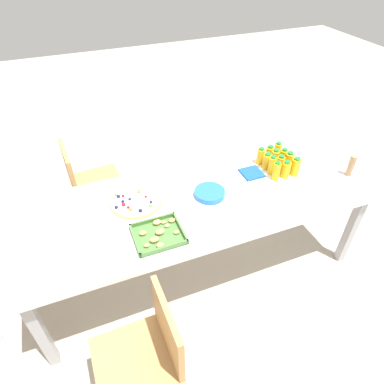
% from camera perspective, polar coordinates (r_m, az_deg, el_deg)
% --- Properties ---
extents(ground_plane, '(12.00, 12.00, 0.00)m').
position_cam_1_polar(ground_plane, '(2.77, 0.90, -12.53)').
color(ground_plane, '#B2A899').
extents(party_table, '(2.41, 0.87, 0.72)m').
position_cam_1_polar(party_table, '(2.28, 1.07, -2.20)').
color(party_table, white).
rests_on(party_table, ground_plane).
extents(chair_far_right, '(0.41, 0.41, 0.83)m').
position_cam_1_polar(chair_far_right, '(1.87, -7.65, -25.41)').
color(chair_far_right, '#B7844C').
rests_on(chair_far_right, ground_plane).
extents(chair_near_right, '(0.43, 0.43, 0.83)m').
position_cam_1_polar(chair_near_right, '(2.89, -17.36, 1.86)').
color(chair_near_right, '#B7844C').
rests_on(chair_near_right, ground_plane).
extents(juice_bottle_0, '(0.06, 0.06, 0.14)m').
position_cam_1_polar(juice_bottle_0, '(2.67, 14.37, 6.79)').
color(juice_bottle_0, '#FAAE14').
rests_on(juice_bottle_0, party_table).
extents(juice_bottle_1, '(0.06, 0.06, 0.13)m').
position_cam_1_polar(juice_bottle_1, '(2.64, 13.08, 6.37)').
color(juice_bottle_1, '#F9AC14').
rests_on(juice_bottle_1, party_table).
extents(juice_bottle_2, '(0.06, 0.06, 0.14)m').
position_cam_1_polar(juice_bottle_2, '(2.59, 11.61, 6.03)').
color(juice_bottle_2, '#FAAD14').
rests_on(juice_bottle_2, party_table).
extents(juice_bottle_3, '(0.06, 0.06, 0.14)m').
position_cam_1_polar(juice_bottle_3, '(2.62, 15.35, 5.78)').
color(juice_bottle_3, '#F9AC14').
rests_on(juice_bottle_3, party_table).
extents(juice_bottle_4, '(0.06, 0.06, 0.15)m').
position_cam_1_polar(juice_bottle_4, '(2.58, 13.97, 5.57)').
color(juice_bottle_4, '#F9AE14').
rests_on(juice_bottle_4, party_table).
extents(juice_bottle_5, '(0.06, 0.06, 0.13)m').
position_cam_1_polar(juice_bottle_5, '(2.55, 12.66, 5.15)').
color(juice_bottle_5, '#F9AD14').
rests_on(juice_bottle_5, party_table).
extents(juice_bottle_6, '(0.06, 0.06, 0.15)m').
position_cam_1_polar(juice_bottle_6, '(2.58, 16.21, 5.09)').
color(juice_bottle_6, '#FAAB14').
rests_on(juice_bottle_6, party_table).
extents(juice_bottle_7, '(0.06, 0.06, 0.14)m').
position_cam_1_polar(juice_bottle_7, '(2.54, 14.85, 4.67)').
color(juice_bottle_7, '#F9AC14').
rests_on(juice_bottle_7, party_table).
extents(juice_bottle_8, '(0.06, 0.06, 0.15)m').
position_cam_1_polar(juice_bottle_8, '(2.50, 13.51, 4.46)').
color(juice_bottle_8, '#F9AE14').
rests_on(juice_bottle_8, party_table).
extents(juice_bottle_9, '(0.06, 0.06, 0.15)m').
position_cam_1_polar(juice_bottle_9, '(2.53, 17.25, 4.12)').
color(juice_bottle_9, '#F9AF14').
rests_on(juice_bottle_9, party_table).
extents(juice_bottle_10, '(0.06, 0.06, 0.14)m').
position_cam_1_polar(juice_bottle_10, '(2.49, 15.72, 3.71)').
color(juice_bottle_10, '#FAAB14').
rests_on(juice_bottle_10, party_table).
extents(juice_bottle_11, '(0.05, 0.05, 0.15)m').
position_cam_1_polar(juice_bottle_11, '(2.44, 14.21, 3.48)').
color(juice_bottle_11, '#FAAD14').
rests_on(juice_bottle_11, party_table).
extents(fruit_pizza, '(0.35, 0.35, 0.05)m').
position_cam_1_polar(fruit_pizza, '(2.24, -9.58, -1.40)').
color(fruit_pizza, tan).
rests_on(fruit_pizza, party_table).
extents(snack_tray, '(0.29, 0.26, 0.04)m').
position_cam_1_polar(snack_tray, '(2.00, -5.77, -7.17)').
color(snack_tray, '#477238').
rests_on(snack_tray, party_table).
extents(plate_stack, '(0.21, 0.21, 0.04)m').
position_cam_1_polar(plate_stack, '(2.26, 3.03, -0.22)').
color(plate_stack, blue).
rests_on(plate_stack, party_table).
extents(napkin_stack, '(0.15, 0.15, 0.01)m').
position_cam_1_polar(napkin_stack, '(2.50, 10.16, 3.21)').
color(napkin_stack, '#194CA5').
rests_on(napkin_stack, party_table).
extents(cardboard_tube, '(0.04, 0.04, 0.16)m').
position_cam_1_polar(cardboard_tube, '(2.66, 25.51, 4.06)').
color(cardboard_tube, '#9E7A56').
rests_on(cardboard_tube, party_table).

